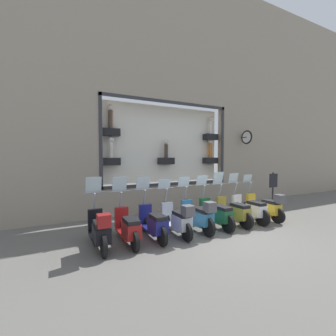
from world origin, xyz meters
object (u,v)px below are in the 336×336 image
object	(u,v)px
scooter_teal_4	(199,216)
scooter_red_7	(128,227)
scooter_white_1	(250,209)
scooter_yellow_0	(266,207)
scooter_olive_2	(234,211)
scooter_silver_5	(178,219)
scooter_navy_6	(154,223)
scooter_black_8	(100,230)
scooter_green_3	(217,214)
shop_sign_post	(273,191)

from	to	relation	value
scooter_teal_4	scooter_red_7	world-z (taller)	scooter_red_7
scooter_red_7	scooter_white_1	bearing A→B (deg)	-89.96
scooter_yellow_0	scooter_white_1	world-z (taller)	scooter_white_1
scooter_olive_2	scooter_teal_4	xyz separation A→B (m)	(-0.06, 1.44, 0.04)
scooter_white_1	scooter_red_7	xyz separation A→B (m)	(-0.00, 4.32, -0.02)
scooter_silver_5	scooter_red_7	bearing A→B (deg)	87.39
scooter_silver_5	scooter_red_7	xyz separation A→B (m)	(0.07, 1.44, -0.04)
scooter_navy_6	scooter_red_7	distance (m)	0.72
scooter_olive_2	scooter_yellow_0	bearing A→B (deg)	-92.61
scooter_silver_5	scooter_black_8	distance (m)	2.16
scooter_yellow_0	scooter_white_1	distance (m)	0.72
scooter_yellow_0	scooter_silver_5	distance (m)	3.60
scooter_white_1	scooter_navy_6	bearing A→B (deg)	90.04
scooter_green_3	scooter_navy_6	world-z (taller)	scooter_navy_6
scooter_navy_6	scooter_white_1	bearing A→B (deg)	-89.96
scooter_white_1	scooter_black_8	size ratio (longest dim) A/B	1.00
scooter_olive_2	scooter_black_8	world-z (taller)	scooter_olive_2
scooter_green_3	scooter_red_7	xyz separation A→B (m)	(-0.00, 2.88, -0.01)
scooter_olive_2	scooter_teal_4	world-z (taller)	scooter_olive_2
scooter_yellow_0	scooter_green_3	xyz separation A→B (m)	(0.06, 2.16, -0.03)
scooter_white_1	scooter_navy_6	size ratio (longest dim) A/B	1.00
scooter_navy_6	scooter_red_7	world-z (taller)	scooter_red_7
scooter_white_1	shop_sign_post	distance (m)	2.02
scooter_yellow_0	scooter_teal_4	size ratio (longest dim) A/B	1.00
scooter_silver_5	shop_sign_post	bearing A→B (deg)	-82.28
scooter_teal_4	scooter_red_7	xyz separation A→B (m)	(0.06, 2.16, -0.05)
scooter_green_3	shop_sign_post	size ratio (longest dim) A/B	1.12
scooter_teal_4	scooter_navy_6	distance (m)	1.44
scooter_silver_5	scooter_black_8	bearing A→B (deg)	89.76
scooter_white_1	scooter_olive_2	world-z (taller)	scooter_olive_2
scooter_black_8	scooter_silver_5	bearing A→B (deg)	-90.24
scooter_olive_2	scooter_teal_4	bearing A→B (deg)	92.40
scooter_teal_4	scooter_red_7	size ratio (longest dim) A/B	1.01
scooter_olive_2	shop_sign_post	world-z (taller)	scooter_olive_2
shop_sign_post	scooter_navy_6	bearing A→B (deg)	96.03
scooter_green_3	scooter_teal_4	world-z (taller)	scooter_green_3
scooter_white_1	scooter_teal_4	distance (m)	2.16
scooter_olive_2	scooter_black_8	size ratio (longest dim) A/B	1.00
scooter_green_3	scooter_red_7	size ratio (longest dim) A/B	1.01
scooter_yellow_0	scooter_silver_5	size ratio (longest dim) A/B	1.00
scooter_olive_2	scooter_red_7	bearing A→B (deg)	90.06
scooter_red_7	shop_sign_post	size ratio (longest dim) A/B	1.11
shop_sign_post	scooter_silver_5	bearing A→B (deg)	97.72
scooter_yellow_0	scooter_black_8	distance (m)	5.76
scooter_teal_4	scooter_yellow_0	bearing A→B (deg)	-90.10
scooter_teal_4	scooter_white_1	bearing A→B (deg)	-88.41
scooter_yellow_0	scooter_olive_2	size ratio (longest dim) A/B	1.00
scooter_teal_4	scooter_navy_6	world-z (taller)	scooter_navy_6
scooter_red_7	scooter_navy_6	bearing A→B (deg)	-89.93
scooter_silver_5	shop_sign_post	world-z (taller)	shop_sign_post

